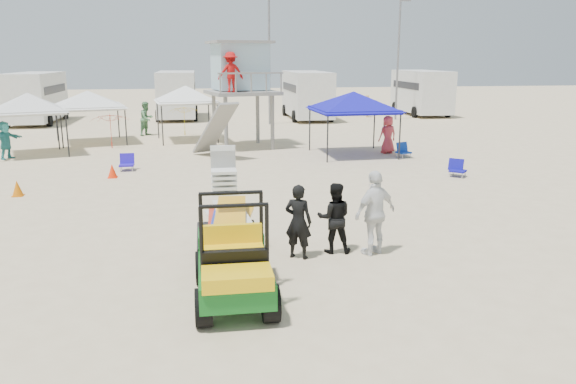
{
  "coord_description": "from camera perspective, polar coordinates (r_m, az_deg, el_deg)",
  "views": [
    {
      "loc": [
        -1.36,
        -9.07,
        4.25
      ],
      "look_at": [
        0.5,
        3.0,
        1.3
      ],
      "focal_mm": 35.0,
      "sensor_mm": 36.0,
      "label": 1
    }
  ],
  "objects": [
    {
      "name": "beach_chair_b",
      "position": [
        24.91,
        11.59,
        4.21
      ],
      "size": [
        0.67,
        0.73,
        0.64
      ],
      "color": "#0E349D",
      "rests_on": "ground"
    },
    {
      "name": "beach_chair_a",
      "position": [
        22.42,
        -16.06,
        2.93
      ],
      "size": [
        0.54,
        0.58,
        0.64
      ],
      "color": "#2111B8",
      "rests_on": "ground"
    },
    {
      "name": "umbrella_a",
      "position": [
        28.02,
        -17.54,
        5.94
      ],
      "size": [
        2.11,
        2.14,
        1.66
      ],
      "primitive_type": "imported",
      "rotation": [
        0.0,
        0.0,
        0.18
      ],
      "color": "red",
      "rests_on": "ground"
    },
    {
      "name": "man_right",
      "position": [
        12.38,
        8.84,
        -2.1
      ],
      "size": [
        1.19,
        0.89,
        1.88
      ],
      "primitive_type": "imported",
      "rotation": [
        0.0,
        0.0,
        3.59
      ],
      "color": "white",
      "rests_on": "ground"
    },
    {
      "name": "man_left",
      "position": [
        12.02,
        1.05,
        -3.02
      ],
      "size": [
        0.71,
        0.63,
        1.63
      ],
      "primitive_type": "imported",
      "rotation": [
        0.0,
        0.0,
        2.65
      ],
      "color": "black",
      "rests_on": "ground"
    },
    {
      "name": "canopy_white_b",
      "position": [
        29.95,
        -19.69,
        9.4
      ],
      "size": [
        3.95,
        3.95,
        3.02
      ],
      "color": "black",
      "rests_on": "ground"
    },
    {
      "name": "canopy_blue",
      "position": [
        24.89,
        6.68,
        9.78
      ],
      "size": [
        3.44,
        3.44,
        3.19
      ],
      "color": "black",
      "rests_on": "ground"
    },
    {
      "name": "lifeguard_tower",
      "position": [
        27.0,
        -4.94,
        12.19
      ],
      "size": [
        3.61,
        3.61,
        4.86
      ],
      "color": "gray",
      "rests_on": "ground"
    },
    {
      "name": "utility_cart",
      "position": [
        9.92,
        -5.67,
        -6.4
      ],
      "size": [
        1.3,
        2.47,
        1.88
      ],
      "color": "#0E5918",
      "rests_on": "ground"
    },
    {
      "name": "rv_far_right",
      "position": [
        43.81,
        13.39,
        10.01
      ],
      "size": [
        2.64,
        6.6,
        3.25
      ],
      "color": "silver",
      "rests_on": "ground"
    },
    {
      "name": "canopy_white_c",
      "position": [
        29.51,
        -10.37,
        10.31
      ],
      "size": [
        3.27,
        3.27,
        3.23
      ],
      "color": "black",
      "rests_on": "ground"
    },
    {
      "name": "light_pole_right",
      "position": [
        39.88,
        11.1,
        12.97
      ],
      "size": [
        0.14,
        0.14,
        8.0
      ],
      "primitive_type": "cylinder",
      "color": "slate",
      "rests_on": "ground"
    },
    {
      "name": "cone_far",
      "position": [
        21.17,
        -17.42,
        2.06
      ],
      "size": [
        0.34,
        0.34,
        0.5
      ],
      "primitive_type": "cone",
      "color": "#FF2C08",
      "rests_on": "ground"
    },
    {
      "name": "rv_mid_right",
      "position": [
        39.83,
        1.93,
        10.04
      ],
      "size": [
        2.64,
        7.0,
        3.25
      ],
      "color": "silver",
      "rests_on": "ground"
    },
    {
      "name": "rv_mid_left",
      "position": [
        40.68,
        -11.22,
        9.87
      ],
      "size": [
        2.65,
        6.5,
        3.25
      ],
      "color": "silver",
      "rests_on": "ground"
    },
    {
      "name": "cone_near",
      "position": [
        19.46,
        -25.8,
        0.34
      ],
      "size": [
        0.34,
        0.34,
        0.5
      ],
      "primitive_type": "cone",
      "color": "#D66506",
      "rests_on": "ground"
    },
    {
      "name": "surf_trailer",
      "position": [
        12.14,
        -6.27,
        -2.67
      ],
      "size": [
        1.31,
        2.42,
        2.14
      ],
      "color": "black",
      "rests_on": "ground"
    },
    {
      "name": "canopy_white_a",
      "position": [
        27.28,
        -24.97,
        8.81
      ],
      "size": [
        3.64,
        3.64,
        3.12
      ],
      "color": "black",
      "rests_on": "ground"
    },
    {
      "name": "man_mid",
      "position": [
        12.43,
        4.72,
        -2.64
      ],
      "size": [
        0.85,
        0.71,
        1.58
      ],
      "primitive_type": "imported",
      "rotation": [
        0.0,
        0.0,
        2.99
      ],
      "color": "black",
      "rests_on": "ground"
    },
    {
      "name": "beach_chair_c",
      "position": [
        21.35,
        16.75,
        2.37
      ],
      "size": [
        0.74,
        0.85,
        0.64
      ],
      "color": "#0F0D92",
      "rests_on": "ground"
    },
    {
      "name": "umbrella_b",
      "position": [
        31.74,
        -10.43,
        7.13
      ],
      "size": [
        2.45,
        2.46,
        1.62
      ],
      "primitive_type": "imported",
      "rotation": [
        0.0,
        0.0,
        0.56
      ],
      "color": "yellow",
      "rests_on": "ground"
    },
    {
      "name": "light_pole_left",
      "position": [
        36.34,
        -1.92,
        13.18
      ],
      "size": [
        0.14,
        0.14,
        8.0
      ],
      "primitive_type": "cylinder",
      "color": "slate",
      "rests_on": "ground"
    },
    {
      "name": "rv_far_left",
      "position": [
        40.57,
        -24.26,
        8.94
      ],
      "size": [
        2.64,
        6.8,
        3.25
      ],
      "color": "silver",
      "rests_on": "ground"
    },
    {
      "name": "ground",
      "position": [
        10.11,
        -0.22,
        -11.28
      ],
      "size": [
        140.0,
        140.0,
        0.0
      ],
      "primitive_type": "plane",
      "color": "beige",
      "rests_on": "ground"
    },
    {
      "name": "distant_beachgoers",
      "position": [
        28.88,
        -10.4,
        6.61
      ],
      "size": [
        21.02,
        16.01,
        1.86
      ],
      "color": "teal",
      "rests_on": "ground"
    }
  ]
}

